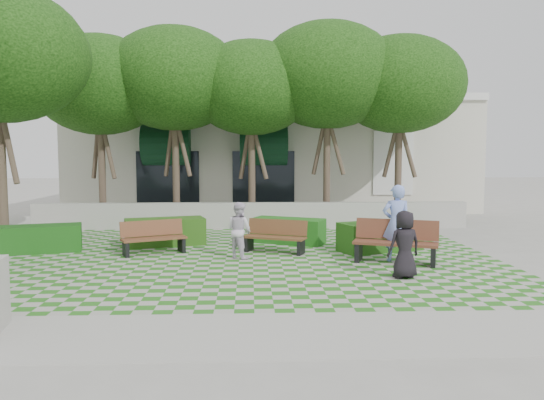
{
  "coord_description": "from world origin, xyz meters",
  "views": [
    {
      "loc": [
        -0.06,
        -12.1,
        2.59
      ],
      "look_at": [
        0.5,
        1.5,
        1.4
      ],
      "focal_mm": 35.0,
      "sensor_mm": 36.0,
      "label": 1
    }
  ],
  "objects_px": {
    "bench_mid": "(275,237)",
    "hedge_east": "(380,236)",
    "person_dark": "(404,244)",
    "bench_west": "(154,238)",
    "hedge_midleft": "(165,232)",
    "bench_east": "(396,242)",
    "person_white": "(239,230)",
    "hedge_west": "(41,239)",
    "person_blue": "(396,223)",
    "hedge_midright": "(288,231)"
  },
  "relations": [
    {
      "from": "bench_east",
      "to": "bench_west",
      "type": "bearing_deg",
      "value": -171.99
    },
    {
      "from": "bench_mid",
      "to": "person_dark",
      "type": "bearing_deg",
      "value": -27.15
    },
    {
      "from": "bench_east",
      "to": "hedge_midleft",
      "type": "bearing_deg",
      "value": 176.68
    },
    {
      "from": "person_dark",
      "to": "person_white",
      "type": "distance_m",
      "value": 4.16
    },
    {
      "from": "bench_east",
      "to": "person_dark",
      "type": "distance_m",
      "value": 1.57
    },
    {
      "from": "bench_east",
      "to": "hedge_east",
      "type": "xyz_separation_m",
      "value": [
        0.02,
        1.59,
        -0.11
      ]
    },
    {
      "from": "bench_mid",
      "to": "hedge_east",
      "type": "height_order",
      "value": "bench_mid"
    },
    {
      "from": "bench_east",
      "to": "hedge_west",
      "type": "xyz_separation_m",
      "value": [
        -8.97,
        1.78,
        -0.14
      ]
    },
    {
      "from": "hedge_midleft",
      "to": "person_white",
      "type": "bearing_deg",
      "value": -42.28
    },
    {
      "from": "bench_west",
      "to": "hedge_east",
      "type": "relative_size",
      "value": 0.77
    },
    {
      "from": "bench_west",
      "to": "person_dark",
      "type": "distance_m",
      "value": 6.43
    },
    {
      "from": "hedge_west",
      "to": "bench_east",
      "type": "bearing_deg",
      "value": -11.22
    },
    {
      "from": "hedge_midright",
      "to": "person_dark",
      "type": "xyz_separation_m",
      "value": [
        2.1,
        -4.45,
        0.35
      ]
    },
    {
      "from": "hedge_midleft",
      "to": "person_blue",
      "type": "xyz_separation_m",
      "value": [
        5.92,
        -2.48,
        0.54
      ]
    },
    {
      "from": "person_white",
      "to": "hedge_midleft",
      "type": "bearing_deg",
      "value": -0.45
    },
    {
      "from": "hedge_west",
      "to": "person_white",
      "type": "distance_m",
      "value": 5.36
    },
    {
      "from": "bench_mid",
      "to": "person_blue",
      "type": "xyz_separation_m",
      "value": [
        2.85,
        -1.26,
        0.51
      ]
    },
    {
      "from": "bench_west",
      "to": "hedge_midright",
      "type": "bearing_deg",
      "value": -1.89
    },
    {
      "from": "hedge_midleft",
      "to": "person_white",
      "type": "height_order",
      "value": "person_white"
    },
    {
      "from": "bench_mid",
      "to": "person_dark",
      "type": "xyz_separation_m",
      "value": [
        2.54,
        -3.0,
        0.3
      ]
    },
    {
      "from": "hedge_east",
      "to": "person_white",
      "type": "height_order",
      "value": "person_white"
    },
    {
      "from": "bench_east",
      "to": "hedge_east",
      "type": "height_order",
      "value": "bench_east"
    },
    {
      "from": "bench_mid",
      "to": "hedge_east",
      "type": "bearing_deg",
      "value": 25.07
    },
    {
      "from": "bench_mid",
      "to": "person_blue",
      "type": "height_order",
      "value": "person_blue"
    },
    {
      "from": "person_dark",
      "to": "bench_mid",
      "type": "bearing_deg",
      "value": -62.1
    },
    {
      "from": "bench_east",
      "to": "hedge_midright",
      "type": "xyz_separation_m",
      "value": [
        -2.35,
        2.91,
        -0.13
      ]
    },
    {
      "from": "hedge_east",
      "to": "person_dark",
      "type": "height_order",
      "value": "person_dark"
    },
    {
      "from": "bench_east",
      "to": "hedge_west",
      "type": "height_order",
      "value": "bench_east"
    },
    {
      "from": "bench_west",
      "to": "person_blue",
      "type": "bearing_deg",
      "value": -35.89
    },
    {
      "from": "bench_east",
      "to": "hedge_west",
      "type": "bearing_deg",
      "value": -169.93
    },
    {
      "from": "person_white",
      "to": "hedge_west",
      "type": "bearing_deg",
      "value": 30.65
    },
    {
      "from": "hedge_midright",
      "to": "person_blue",
      "type": "height_order",
      "value": "person_blue"
    },
    {
      "from": "person_dark",
      "to": "person_white",
      "type": "height_order",
      "value": "person_dark"
    },
    {
      "from": "hedge_east",
      "to": "person_dark",
      "type": "relative_size",
      "value": 1.56
    },
    {
      "from": "person_blue",
      "to": "person_white",
      "type": "relative_size",
      "value": 1.32
    },
    {
      "from": "hedge_east",
      "to": "person_white",
      "type": "distance_m",
      "value": 3.85
    },
    {
      "from": "hedge_west",
      "to": "hedge_midleft",
      "type": "bearing_deg",
      "value": 16.15
    },
    {
      "from": "hedge_midleft",
      "to": "bench_east",
      "type": "bearing_deg",
      "value": -24.61
    },
    {
      "from": "hedge_east",
      "to": "hedge_midleft",
      "type": "height_order",
      "value": "hedge_east"
    },
    {
      "from": "hedge_midleft",
      "to": "hedge_west",
      "type": "distance_m",
      "value": 3.25
    },
    {
      "from": "bench_east",
      "to": "hedge_midleft",
      "type": "relative_size",
      "value": 0.94
    },
    {
      "from": "person_blue",
      "to": "hedge_midright",
      "type": "bearing_deg",
      "value": -46.27
    },
    {
      "from": "person_blue",
      "to": "person_white",
      "type": "distance_m",
      "value": 3.83
    },
    {
      "from": "bench_west",
      "to": "hedge_midleft",
      "type": "relative_size",
      "value": 0.78
    },
    {
      "from": "bench_east",
      "to": "person_white",
      "type": "distance_m",
      "value": 3.8
    },
    {
      "from": "bench_east",
      "to": "hedge_midright",
      "type": "relative_size",
      "value": 1.0
    },
    {
      "from": "person_white",
      "to": "bench_west",
      "type": "bearing_deg",
      "value": 25.26
    },
    {
      "from": "person_dark",
      "to": "hedge_east",
      "type": "bearing_deg",
      "value": -107.25
    },
    {
      "from": "bench_east",
      "to": "hedge_midright",
      "type": "height_order",
      "value": "bench_east"
    },
    {
      "from": "bench_mid",
      "to": "hedge_midright",
      "type": "bearing_deg",
      "value": 95.57
    }
  ]
}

